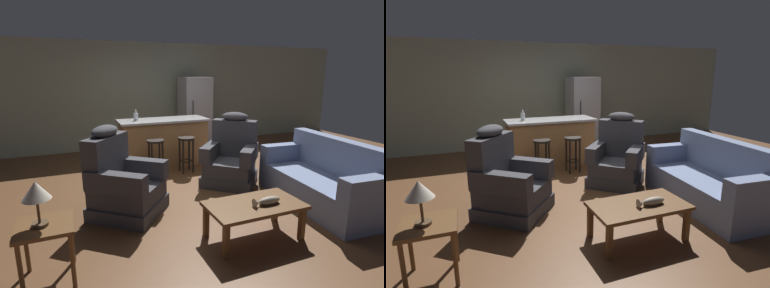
% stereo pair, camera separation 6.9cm
% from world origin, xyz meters
% --- Properties ---
extents(ground_plane, '(12.00, 12.00, 0.00)m').
position_xyz_m(ground_plane, '(0.00, 0.00, 0.00)').
color(ground_plane, brown).
extents(back_wall, '(12.00, 0.05, 2.60)m').
position_xyz_m(back_wall, '(0.00, 3.12, 1.30)').
color(back_wall, '#9EA88E').
rests_on(back_wall, ground_plane).
extents(coffee_table, '(1.10, 0.60, 0.42)m').
position_xyz_m(coffee_table, '(0.10, -1.78, 0.36)').
color(coffee_table, brown).
rests_on(coffee_table, ground_plane).
extents(fish_figurine, '(0.34, 0.10, 0.10)m').
position_xyz_m(fish_figurine, '(0.21, -1.86, 0.46)').
color(fish_figurine, '#4C3823').
rests_on(fish_figurine, coffee_table).
extents(couch, '(0.99, 1.96, 0.94)m').
position_xyz_m(couch, '(1.56, -1.36, 0.34)').
color(couch, '#707FA3').
rests_on(couch, ground_plane).
extents(recliner_near_lamp, '(1.18, 1.18, 1.20)m').
position_xyz_m(recliner_near_lamp, '(-1.17, -0.57, 0.42)').
color(recliner_near_lamp, '#3D3D42').
rests_on(recliner_near_lamp, ground_plane).
extents(recliner_near_island, '(1.19, 1.19, 1.20)m').
position_xyz_m(recliner_near_island, '(0.77, -0.08, 0.42)').
color(recliner_near_island, '#3D3D42').
rests_on(recliner_near_island, ground_plane).
extents(end_table, '(0.48, 0.48, 0.56)m').
position_xyz_m(end_table, '(-2.04, -1.69, 0.46)').
color(end_table, brown).
rests_on(end_table, ground_plane).
extents(table_lamp, '(0.24, 0.24, 0.41)m').
position_xyz_m(table_lamp, '(-2.07, -1.71, 0.87)').
color(table_lamp, '#4C3823').
rests_on(table_lamp, end_table).
extents(kitchen_island, '(1.80, 0.70, 0.95)m').
position_xyz_m(kitchen_island, '(0.00, 1.35, 0.48)').
color(kitchen_island, '#9E7042').
rests_on(kitchen_island, ground_plane).
extents(bar_stool_left, '(0.32, 0.32, 0.68)m').
position_xyz_m(bar_stool_left, '(-0.35, 0.72, 0.47)').
color(bar_stool_left, black).
rests_on(bar_stool_left, ground_plane).
extents(bar_stool_right, '(0.32, 0.32, 0.68)m').
position_xyz_m(bar_stool_right, '(0.25, 0.72, 0.47)').
color(bar_stool_right, black).
rests_on(bar_stool_right, ground_plane).
extents(refrigerator, '(0.70, 0.69, 1.76)m').
position_xyz_m(refrigerator, '(1.20, 2.55, 0.88)').
color(refrigerator, '#B7B7BC').
rests_on(refrigerator, ground_plane).
extents(bottle_tall_green, '(0.09, 0.09, 0.21)m').
position_xyz_m(bottle_tall_green, '(-0.55, 1.38, 1.03)').
color(bottle_tall_green, silver).
rests_on(bottle_tall_green, kitchen_island).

